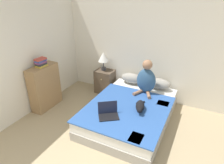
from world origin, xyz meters
TOP-DOWN VIEW (x-y plane):
  - wall_back at (0.00, 3.67)m, footprint 5.01×0.05m
  - wall_side at (-2.03, 1.82)m, footprint 0.05×4.64m
  - bed at (0.10, 2.53)m, footprint 1.55×2.13m
  - pillow_near at (-0.24, 3.44)m, footprint 0.52×0.27m
  - pillow_far at (0.43, 3.44)m, footprint 0.52×0.27m
  - person_sitting at (0.21, 3.13)m, footprint 0.42×0.41m
  - cat_tabby at (0.34, 2.39)m, footprint 0.27×0.53m
  - laptop_open at (-0.11, 1.95)m, footprint 0.45×0.43m
  - nightstand at (-0.96, 3.41)m, footprint 0.46×0.39m
  - table_lamp at (-1.01, 3.43)m, footprint 0.26×0.26m
  - bookshelf at (-1.83, 2.18)m, footprint 0.28×0.73m
  - book_stack_top at (-1.83, 2.18)m, footprint 0.19×0.26m

SIDE VIEW (x-z plane):
  - bed at x=0.10m, z-range 0.00..0.40m
  - nightstand at x=-0.96m, z-range 0.00..0.61m
  - laptop_open at x=-0.11m, z-range 0.34..0.58m
  - cat_tabby at x=0.34m, z-range 0.41..0.57m
  - bookshelf at x=-1.83m, z-range 0.00..1.00m
  - pillow_near at x=-0.24m, z-range 0.41..0.65m
  - pillow_far at x=0.43m, z-range 0.41..0.65m
  - person_sitting at x=0.21m, z-range 0.35..1.10m
  - table_lamp at x=-1.01m, z-range 0.70..1.17m
  - book_stack_top at x=-1.83m, z-range 1.00..1.18m
  - wall_back at x=0.00m, z-range 0.00..2.55m
  - wall_side at x=-2.03m, z-range 0.00..2.55m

